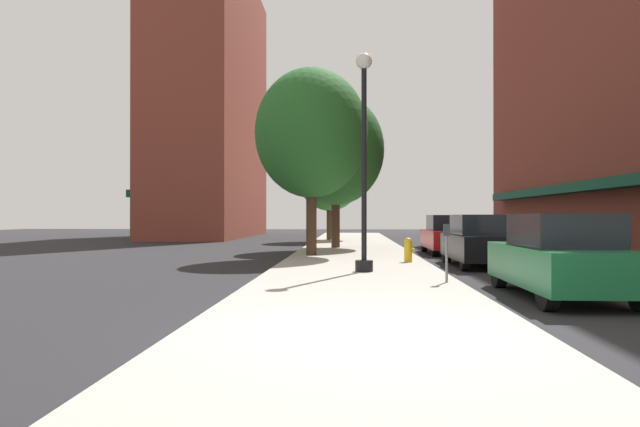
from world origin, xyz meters
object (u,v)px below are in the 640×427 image
parking_meter_near (447,246)px  car_green (561,257)px  fire_hydrant (408,250)px  tree_mid (330,172)px  lamppost (364,157)px  tree_near (311,133)px  tree_far (336,150)px  car_black (480,241)px  car_red (448,235)px

parking_meter_near → car_green: bearing=-39.5°
fire_hydrant → tree_mid: size_ratio=0.12×
lamppost → tree_near: size_ratio=0.82×
parking_meter_near → tree_far: 15.05m
tree_near → car_green: bearing=-61.8°
tree_mid → car_green: (5.44, -25.09, -3.62)m
tree_far → lamppost: bearing=-84.8°
tree_mid → car_black: bearing=-73.2°
car_black → tree_far: bearing=120.1°
fire_hydrant → car_green: (2.24, -7.39, 0.29)m
lamppost → parking_meter_near: lamppost is taller
fire_hydrant → parking_meter_near: 5.81m
lamppost → tree_far: size_ratio=0.81×
lamppost → car_green: (3.75, -4.03, -2.39)m
parking_meter_near → tree_near: bearing=112.5°
car_green → tree_far: bearing=108.1°
car_green → lamppost: bearing=134.1°
car_black → car_green: bearing=-88.7°
parking_meter_near → tree_near: tree_near is taller
tree_near → parking_meter_near: bearing=-67.5°
tree_mid → car_black: 19.14m
tree_mid → car_red: 13.61m
parking_meter_near → car_green: size_ratio=0.30×
car_green → car_black: (0.00, 7.09, 0.00)m
tree_near → tree_mid: tree_near is taller
tree_near → car_black: 7.67m
tree_mid → car_red: size_ratio=1.58×
fire_hydrant → car_black: 2.28m
lamppost → car_red: bearing=67.6°
tree_mid → car_red: (5.44, -11.94, -3.62)m
tree_mid → tree_far: (0.61, -9.21, 0.35)m
tree_far → car_green: 17.06m
lamppost → tree_far: tree_far is taller
lamppost → fire_hydrant: 4.56m
parking_meter_near → tree_near: (-3.67, 8.87, 3.84)m
parking_meter_near → car_black: 5.82m
car_black → parking_meter_near: bearing=-108.3°
parking_meter_near → car_red: 11.71m
tree_far → car_black: bearing=-61.2°
tree_near → car_red: 7.39m
tree_near → tree_mid: bearing=89.3°
parking_meter_near → car_red: car_red is taller
car_black → car_red: (0.00, 6.06, 0.00)m
tree_far → car_red: size_ratio=1.70×
tree_far → parking_meter_near: bearing=-78.6°
tree_near → car_green: size_ratio=1.67×
tree_mid → tree_far: 9.24m
fire_hydrant → car_black: bearing=-7.6°
tree_mid → car_red: tree_mid is taller
tree_mid → tree_far: bearing=-86.2°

